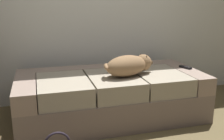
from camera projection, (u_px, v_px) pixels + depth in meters
name	position (u px, v px, depth m)	size (l,w,h in m)	color
couch	(111.00, 95.00, 2.81)	(1.89, 0.90, 0.48)	slate
dog_tan	(130.00, 65.00, 2.66)	(0.59, 0.38, 0.21)	olive
tv_remote	(185.00, 67.00, 2.96)	(0.04, 0.15, 0.02)	black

